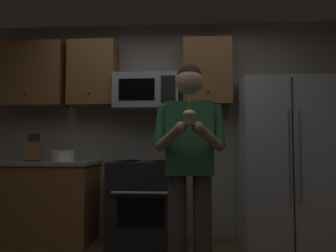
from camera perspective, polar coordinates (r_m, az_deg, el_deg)
name	(u,v)px	position (r m, az deg, el deg)	size (l,w,h in m)	color
wall_back	(162,129)	(4.25, -1.05, -0.54)	(4.40, 0.10, 2.60)	gray
oven_range	(145,203)	(3.92, -3.78, -12.57)	(0.76, 0.70, 0.93)	black
microwave	(147,92)	(4.04, -3.49, 5.61)	(0.74, 0.41, 0.40)	#9EA0A5
refrigerator	(283,164)	(3.93, 18.50, -5.95)	(0.90, 0.75, 1.80)	#B7BABF
cabinet_row_upper	(100,74)	(4.24, -11.20, 8.39)	(2.78, 0.36, 0.76)	brown
counter_left	(32,202)	(4.31, -21.53, -11.52)	(1.44, 0.66, 0.92)	brown
knife_block	(35,151)	(4.20, -21.14, -3.88)	(0.16, 0.15, 0.32)	brown
bowl_large_white	(63,156)	(4.09, -16.96, -4.70)	(0.26, 0.26, 0.12)	white
person	(190,158)	(2.76, 3.57, -5.26)	(0.60, 0.48, 1.76)	#4C4742
cupcake	(189,117)	(2.44, 3.53, 1.48)	(0.09, 0.09, 0.17)	#A87F56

